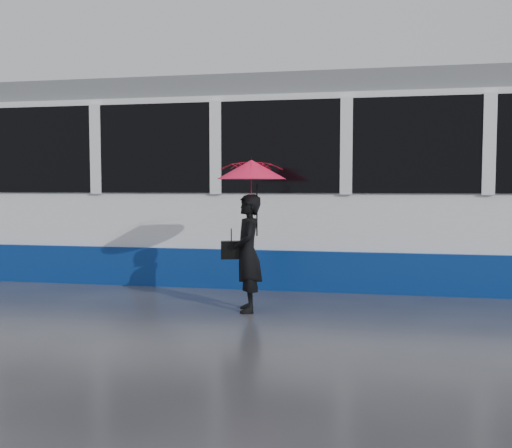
# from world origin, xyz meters

# --- Properties ---
(ground) EXTENTS (90.00, 90.00, 0.00)m
(ground) POSITION_xyz_m (0.00, 0.00, 0.00)
(ground) COLOR #2C2C31
(ground) RESTS_ON ground
(rails) EXTENTS (34.00, 1.51, 0.02)m
(rails) POSITION_xyz_m (0.00, 2.50, 0.01)
(rails) COLOR #3F3D38
(rails) RESTS_ON ground
(tram) EXTENTS (26.00, 2.56, 3.35)m
(tram) POSITION_xyz_m (3.07, 2.50, 1.64)
(tram) COLOR white
(tram) RESTS_ON ground
(woman) EXTENTS (0.49, 0.62, 1.50)m
(woman) POSITION_xyz_m (-0.61, -0.25, 0.75)
(woman) COLOR black
(woman) RESTS_ON ground
(umbrella) EXTENTS (1.08, 1.08, 1.01)m
(umbrella) POSITION_xyz_m (-0.56, -0.25, 1.64)
(umbrella) COLOR #F61487
(umbrella) RESTS_ON ground
(handbag) EXTENTS (0.29, 0.18, 0.41)m
(handbag) POSITION_xyz_m (-0.83, -0.23, 0.79)
(handbag) COLOR black
(handbag) RESTS_ON ground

